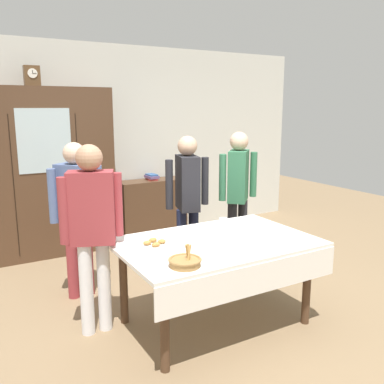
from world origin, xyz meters
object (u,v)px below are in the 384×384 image
(tea_cup_mid_right, at_px, (203,236))
(person_behind_table_right, at_px, (77,206))
(tea_cup_front_edge, at_px, (223,222))
(bread_basket, at_px, (185,262))
(mantel_clock, at_px, (32,76))
(wall_cabinet, at_px, (43,173))
(bookshelf_low, at_px, (152,208))
(book_stack, at_px, (152,177))
(spoon_front_edge, at_px, (258,230))
(tea_cup_far_right, at_px, (185,242))
(person_behind_table_left, at_px, (92,222))
(person_by_cabinet, at_px, (188,194))
(pastry_plate, at_px, (155,244))
(person_near_right_end, at_px, (238,186))
(dining_table, at_px, (218,253))
(spoon_mid_left, at_px, (287,233))

(tea_cup_mid_right, bearing_deg, person_behind_table_right, 128.24)
(tea_cup_front_edge, height_order, bread_basket, bread_basket)
(mantel_clock, bearing_deg, wall_cabinet, 0.77)
(bookshelf_low, height_order, tea_cup_front_edge, bookshelf_low)
(book_stack, distance_m, spoon_front_edge, 2.55)
(book_stack, bearing_deg, tea_cup_far_right, -108.88)
(tea_cup_mid_right, relative_size, person_behind_table_left, 0.08)
(tea_cup_far_right, xyz_separation_m, tea_cup_mid_right, (0.22, 0.08, -0.00))
(person_by_cabinet, xyz_separation_m, person_behind_table_left, (-1.24, -0.64, 0.01))
(pastry_plate, bearing_deg, person_near_right_end, 31.01)
(bookshelf_low, bearing_deg, book_stack, 0.00)
(wall_cabinet, relative_size, person_by_cabinet, 1.34)
(mantel_clock, relative_size, pastry_plate, 0.86)
(person_behind_table_right, bearing_deg, mantel_clock, 93.26)
(dining_table, distance_m, pastry_plate, 0.54)
(person_near_right_end, bearing_deg, bookshelf_low, 103.68)
(pastry_plate, distance_m, spoon_mid_left, 1.21)
(bread_basket, bearing_deg, bookshelf_low, 69.68)
(bookshelf_low, xyz_separation_m, person_behind_table_right, (-1.47, -1.49, 0.51))
(bookshelf_low, bearing_deg, spoon_front_edge, -92.13)
(wall_cabinet, distance_m, tea_cup_front_edge, 2.51)
(tea_cup_far_right, xyz_separation_m, bread_basket, (-0.22, -0.40, 0.01))
(bread_basket, bearing_deg, tea_cup_front_edge, 42.15)
(book_stack, xyz_separation_m, person_behind_table_right, (-1.47, -1.49, 0.06))
(mantel_clock, bearing_deg, person_near_right_end, -38.23)
(dining_table, height_order, person_behind_table_left, person_behind_table_left)
(person_behind_table_right, bearing_deg, person_by_cabinet, -5.10)
(book_stack, distance_m, tea_cup_far_right, 2.73)
(spoon_front_edge, bearing_deg, mantel_clock, 120.20)
(mantel_clock, xyz_separation_m, person_behind_table_right, (0.08, -1.43, -1.29))
(tea_cup_far_right, bearing_deg, mantel_clock, 104.70)
(tea_cup_mid_right, bearing_deg, person_by_cabinet, 68.53)
(mantel_clock, bearing_deg, pastry_plate, -79.53)
(tea_cup_mid_right, height_order, spoon_mid_left, tea_cup_mid_right)
(dining_table, distance_m, tea_cup_mid_right, 0.19)
(mantel_clock, height_order, bread_basket, mantel_clock)
(dining_table, distance_m, person_near_right_end, 1.48)
(bookshelf_low, relative_size, pastry_plate, 3.52)
(bookshelf_low, bearing_deg, pastry_plate, -114.09)
(mantel_clock, xyz_separation_m, spoon_front_edge, (1.45, -2.50, -1.47))
(tea_cup_mid_right, xyz_separation_m, person_behind_table_left, (-0.88, 0.28, 0.18))
(tea_cup_mid_right, bearing_deg, book_stack, 75.21)
(wall_cabinet, distance_m, spoon_front_edge, 2.88)
(mantel_clock, xyz_separation_m, spoon_mid_left, (1.63, -2.69, -1.47))
(tea_cup_far_right, distance_m, bread_basket, 0.46)
(person_near_right_end, bearing_deg, spoon_mid_left, -104.65)
(person_near_right_end, bearing_deg, person_behind_table_right, 177.30)
(tea_cup_far_right, bearing_deg, bookshelf_low, 71.12)
(tea_cup_mid_right, bearing_deg, spoon_front_edge, -4.20)
(spoon_front_edge, relative_size, person_behind_table_right, 0.08)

